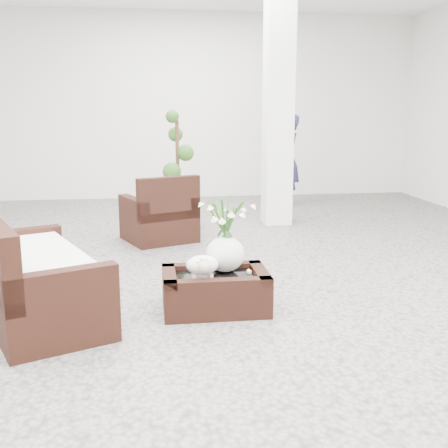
{
  "coord_description": "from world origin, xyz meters",
  "views": [
    {
      "loc": [
        -0.71,
        -5.3,
        1.73
      ],
      "look_at": [
        0.0,
        -0.1,
        0.62
      ],
      "focal_mm": 44.21,
      "sensor_mm": 36.0,
      "label": 1
    }
  ],
  "objects": [
    {
      "name": "ground",
      "position": [
        0.0,
        0.0,
        0.0
      ],
      "size": [
        11.0,
        11.0,
        0.0
      ],
      "primitive_type": "plane",
      "color": "gray",
      "rests_on": "ground"
    },
    {
      "name": "column",
      "position": [
        1.2,
        2.8,
        1.75
      ],
      "size": [
        0.4,
        0.4,
        3.5
      ],
      "primitive_type": "cube",
      "color": "white",
      "rests_on": "ground"
    },
    {
      "name": "coffee_table",
      "position": [
        -0.17,
        -0.77,
        0.16
      ],
      "size": [
        0.9,
        0.6,
        0.31
      ],
      "primitive_type": "cube",
      "color": "black",
      "rests_on": "ground"
    },
    {
      "name": "sheep_figurine",
      "position": [
        -0.29,
        -0.87,
        0.42
      ],
      "size": [
        0.28,
        0.23,
        0.21
      ],
      "primitive_type": "ellipsoid",
      "color": "white",
      "rests_on": "coffee_table"
    },
    {
      "name": "planter_narcissus",
      "position": [
        -0.07,
        -0.67,
        0.71
      ],
      "size": [
        0.44,
        0.44,
        0.8
      ],
      "primitive_type": null,
      "color": "white",
      "rests_on": "coffee_table"
    },
    {
      "name": "tealight",
      "position": [
        0.13,
        -0.75,
        0.33
      ],
      "size": [
        0.04,
        0.04,
        0.03
      ],
      "primitive_type": "cylinder",
      "color": "white",
      "rests_on": "coffee_table"
    },
    {
      "name": "armchair",
      "position": [
        -0.6,
        1.9,
        0.44
      ],
      "size": [
        1.07,
        1.05,
        0.88
      ],
      "primitive_type": "cube",
      "rotation": [
        0.0,
        0.0,
        3.53
      ],
      "color": "black",
      "rests_on": "ground"
    },
    {
      "name": "loveseat",
      "position": [
        -1.65,
        -0.73,
        0.45
      ],
      "size": [
        1.41,
        1.87,
        0.9
      ],
      "primitive_type": "cube",
      "rotation": [
        0.0,
        0.0,
        1.98
      ],
      "color": "black",
      "rests_on": "ground"
    },
    {
      "name": "topiary",
      "position": [
        -0.3,
        2.61,
        0.83
      ],
      "size": [
        0.44,
        0.44,
        1.67
      ],
      "primitive_type": null,
      "color": "#254917",
      "rests_on": "ground"
    },
    {
      "name": "shopper",
      "position": [
        1.76,
        4.32,
        0.81
      ],
      "size": [
        0.48,
        0.65,
        1.63
      ],
      "primitive_type": "imported",
      "rotation": [
        0.0,
        0.0,
        -1.74
      ],
      "color": "navy",
      "rests_on": "ground"
    }
  ]
}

